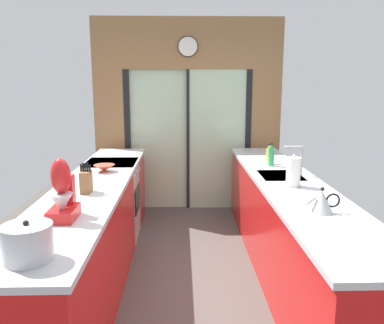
# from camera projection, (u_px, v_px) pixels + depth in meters

# --- Properties ---
(ground_plane) EXTENTS (5.04, 7.60, 0.02)m
(ground_plane) POSITION_uv_depth(u_px,v_px,m) (191.00, 261.00, 4.15)
(ground_plane) COLOR #4C4742
(back_wall_unit) EXTENTS (2.64, 0.12, 2.70)m
(back_wall_unit) POSITION_uv_depth(u_px,v_px,m) (188.00, 104.00, 5.61)
(back_wall_unit) COLOR olive
(back_wall_unit) RESTS_ON ground_plane
(left_counter_run) EXTENTS (0.62, 3.80, 0.92)m
(left_counter_run) POSITION_uv_depth(u_px,v_px,m) (91.00, 236.00, 3.57)
(left_counter_run) COLOR red
(left_counter_run) RESTS_ON ground_plane
(right_counter_run) EXTENTS (0.62, 3.80, 0.92)m
(right_counter_run) POSITION_uv_depth(u_px,v_px,m) (287.00, 228.00, 3.78)
(right_counter_run) COLOR red
(right_counter_run) RESTS_ON ground_plane
(sink_faucet) EXTENTS (0.19, 0.02, 0.29)m
(sink_faucet) POSITION_uv_depth(u_px,v_px,m) (299.00, 156.00, 3.90)
(sink_faucet) COLOR #B7BABC
(sink_faucet) RESTS_ON right_counter_run
(oven_range) EXTENTS (0.60, 0.60, 0.92)m
(oven_range) POSITION_uv_depth(u_px,v_px,m) (113.00, 201.00, 4.67)
(oven_range) COLOR #B7BABC
(oven_range) RESTS_ON ground_plane
(mixing_bowl) EXTENTS (0.22, 0.22, 0.07)m
(mixing_bowl) POSITION_uv_depth(u_px,v_px,m) (104.00, 168.00, 4.08)
(mixing_bowl) COLOR #BC4C38
(mixing_bowl) RESTS_ON left_counter_run
(knife_block) EXTENTS (0.09, 0.14, 0.25)m
(knife_block) POSITION_uv_depth(u_px,v_px,m) (86.00, 181.00, 3.30)
(knife_block) COLOR brown
(knife_block) RESTS_ON left_counter_run
(stand_mixer) EXTENTS (0.17, 0.27, 0.42)m
(stand_mixer) POSITION_uv_depth(u_px,v_px,m) (63.00, 196.00, 2.65)
(stand_mixer) COLOR red
(stand_mixer) RESTS_ON left_counter_run
(stock_pot) EXTENTS (0.26, 0.26, 0.22)m
(stock_pot) POSITION_uv_depth(u_px,v_px,m) (27.00, 243.00, 2.04)
(stock_pot) COLOR #B7BABC
(stock_pot) RESTS_ON left_counter_run
(kettle) EXTENTS (0.25, 0.17, 0.19)m
(kettle) POSITION_uv_depth(u_px,v_px,m) (322.00, 202.00, 2.79)
(kettle) COLOR #B7BABC
(kettle) RESTS_ON right_counter_run
(soap_bottle_near) EXTENTS (0.06, 0.06, 0.25)m
(soap_bottle_near) POSITION_uv_depth(u_px,v_px,m) (271.00, 156.00, 4.36)
(soap_bottle_near) COLOR #339E56
(soap_bottle_near) RESTS_ON right_counter_run
(soap_bottle_far) EXTENTS (0.06, 0.06, 0.22)m
(soap_bottle_far) POSITION_uv_depth(u_px,v_px,m) (269.00, 156.00, 4.48)
(soap_bottle_far) COLOR #D1CC4C
(soap_bottle_far) RESTS_ON right_counter_run
(paper_towel_roll) EXTENTS (0.14, 0.14, 0.29)m
(paper_towel_roll) POSITION_uv_depth(u_px,v_px,m) (293.00, 172.00, 3.49)
(paper_towel_roll) COLOR #B7BABC
(paper_towel_roll) RESTS_ON right_counter_run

